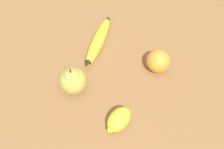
{
  "coord_description": "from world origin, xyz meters",
  "views": [
    {
      "loc": [
        -0.31,
        0.33,
        0.69
      ],
      "look_at": [
        -0.03,
        0.07,
        0.03
      ],
      "focal_mm": 42.0,
      "sensor_mm": 36.0,
      "label": 1
    }
  ],
  "objects_px": {
    "pear": "(73,80)",
    "lemon": "(119,119)",
    "orange": "(158,61)",
    "banana": "(98,42)"
  },
  "relations": [
    {
      "from": "orange",
      "to": "lemon",
      "type": "distance_m",
      "value": 0.22
    },
    {
      "from": "orange",
      "to": "banana",
      "type": "bearing_deg",
      "value": 21.25
    },
    {
      "from": "banana",
      "to": "lemon",
      "type": "bearing_deg",
      "value": 32.39
    },
    {
      "from": "lemon",
      "to": "pear",
      "type": "bearing_deg",
      "value": 4.99
    },
    {
      "from": "lemon",
      "to": "orange",
      "type": "bearing_deg",
      "value": -77.91
    },
    {
      "from": "pear",
      "to": "lemon",
      "type": "bearing_deg",
      "value": -175.01
    },
    {
      "from": "pear",
      "to": "lemon",
      "type": "xyz_separation_m",
      "value": [
        -0.17,
        -0.01,
        -0.02
      ]
    },
    {
      "from": "pear",
      "to": "lemon",
      "type": "height_order",
      "value": "pear"
    },
    {
      "from": "banana",
      "to": "orange",
      "type": "bearing_deg",
      "value": 84.31
    },
    {
      "from": "orange",
      "to": "lemon",
      "type": "height_order",
      "value": "orange"
    }
  ]
}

